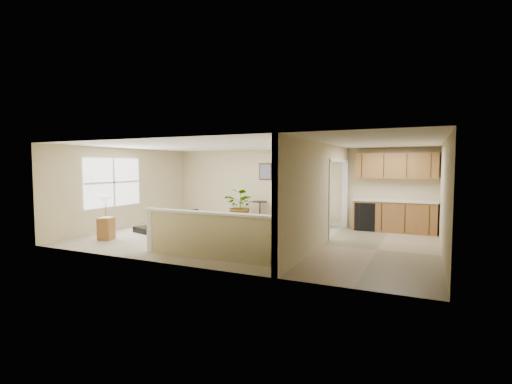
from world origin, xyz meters
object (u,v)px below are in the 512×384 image
at_px(small_plant, 323,222).
at_px(palm_plant, 241,206).
at_px(lamp_stand, 106,221).
at_px(accent_table, 260,209).
at_px(piano, 170,210).
at_px(piano_bench, 191,228).
at_px(loveseat, 297,215).

bearing_deg(small_plant, palm_plant, -175.47).
bearing_deg(lamp_stand, accent_table, 60.46).
distance_m(piano, lamp_stand, 1.88).
xyz_separation_m(piano_bench, accent_table, (0.71, 3.05, 0.25)).
relative_size(loveseat, palm_plant, 1.57).
distance_m(accent_table, lamp_stand, 5.03).
xyz_separation_m(accent_table, small_plant, (2.25, -0.17, -0.27)).
xyz_separation_m(accent_table, lamp_stand, (-2.48, -4.38, 0.02)).
relative_size(piano_bench, small_plant, 1.39).
relative_size(piano_bench, lamp_stand, 0.58).
relative_size(accent_table, palm_plant, 0.60).
relative_size(piano_bench, palm_plant, 0.55).
bearing_deg(accent_table, small_plant, -4.23).
relative_size(piano, piano_bench, 3.19).
relative_size(piano, small_plant, 4.45).
distance_m(piano, piano_bench, 1.17).
xyz_separation_m(piano_bench, small_plant, (2.97, 2.88, -0.02)).
bearing_deg(piano_bench, palm_plant, 85.98).
distance_m(piano, palm_plant, 2.57).
xyz_separation_m(loveseat, small_plant, (0.91, -0.10, -0.15)).
bearing_deg(lamp_stand, piano_bench, 36.90).
bearing_deg(piano, accent_table, 72.77).
distance_m(piano, loveseat, 4.04).
xyz_separation_m(small_plant, lamp_stand, (-4.73, -4.21, 0.29)).
height_order(accent_table, small_plant, accent_table).
bearing_deg(piano, lamp_stand, -97.36).
bearing_deg(accent_table, loveseat, -2.88).
height_order(palm_plant, small_plant, palm_plant).
bearing_deg(palm_plant, accent_table, 36.27).
bearing_deg(loveseat, lamp_stand, -150.84).
distance_m(piano, accent_table, 3.18).
xyz_separation_m(piano, small_plant, (3.99, 2.49, -0.42)).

